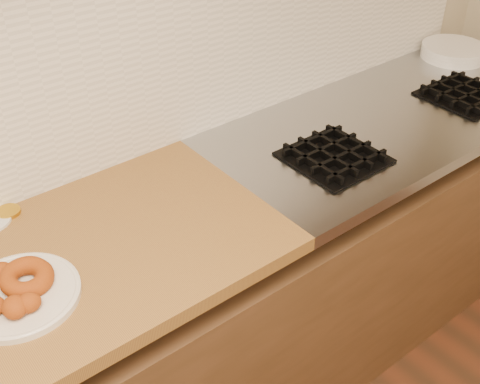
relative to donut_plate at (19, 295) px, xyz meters
name	(u,v)px	position (x,y,z in m)	size (l,w,h in m)	color
stovetop	(389,119)	(1.30, 0.06, -0.03)	(1.30, 0.62, 0.04)	#9EA0A5
burner_grates	(405,122)	(1.28, -0.02, 0.00)	(0.91, 0.26, 0.03)	black
donut_plate	(19,295)	(0.00, 0.00, 0.00)	(0.27, 0.27, 0.02)	beige
ring_donut	(26,278)	(0.03, 0.01, 0.03)	(0.12, 0.12, 0.04)	#984710
fried_dough_chunks	(5,297)	(-0.03, -0.02, 0.03)	(0.14, 0.20, 0.05)	#984710
brass_jar_lid	(8,212)	(0.09, 0.31, 0.00)	(0.06, 0.06, 0.01)	#BC9021
plate_stack	(453,51)	(1.86, 0.21, 0.02)	(0.25, 0.25, 0.05)	white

